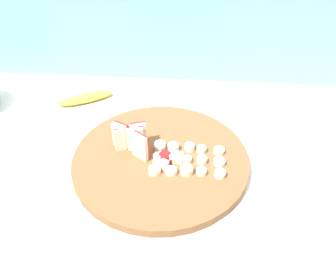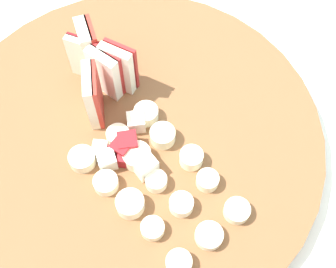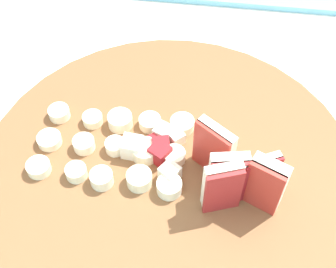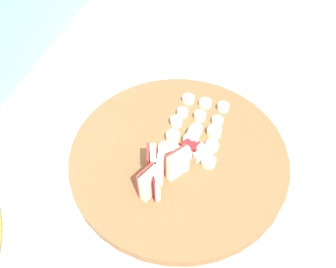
{
  "view_description": "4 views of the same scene",
  "coord_description": "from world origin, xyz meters",
  "px_view_note": "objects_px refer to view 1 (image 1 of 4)",
  "views": [
    {
      "loc": [
        0.05,
        -0.56,
        1.42
      ],
      "look_at": [
        0.0,
        -0.01,
        0.98
      ],
      "focal_mm": 32.29,
      "sensor_mm": 36.0,
      "label": 1
    },
    {
      "loc": [
        0.18,
        -0.16,
        1.36
      ],
      "look_at": [
        0.03,
        -0.01,
        0.96
      ],
      "focal_mm": 47.58,
      "sensor_mm": 36.0,
      "label": 2
    },
    {
      "loc": [
        -0.05,
        0.24,
        1.36
      ],
      "look_at": [
        -0.01,
        -0.06,
        0.96
      ],
      "focal_mm": 49.82,
      "sensor_mm": 36.0,
      "label": 3
    },
    {
      "loc": [
        -0.4,
        -0.13,
        1.48
      ],
      "look_at": [
        -0.01,
        -0.01,
        0.98
      ],
      "focal_mm": 38.25,
      "sensor_mm": 36.0,
      "label": 4
    }
  ],
  "objects_px": {
    "cutting_board": "(161,158)",
    "apple_wedge_fan": "(132,139)",
    "banana_peel": "(86,98)",
    "banana_slice_rows": "(185,159)",
    "apple_dice_pile": "(167,158)"
  },
  "relations": [
    {
      "from": "cutting_board",
      "to": "banana_peel",
      "type": "xyz_separation_m",
      "value": [
        -0.26,
        0.25,
        0.0
      ]
    },
    {
      "from": "cutting_board",
      "to": "apple_dice_pile",
      "type": "height_order",
      "value": "apple_dice_pile"
    },
    {
      "from": "apple_dice_pile",
      "to": "banana_peel",
      "type": "relative_size",
      "value": 0.44
    },
    {
      "from": "cutting_board",
      "to": "apple_wedge_fan",
      "type": "height_order",
      "value": "apple_wedge_fan"
    },
    {
      "from": "apple_dice_pile",
      "to": "banana_slice_rows",
      "type": "xyz_separation_m",
      "value": [
        0.04,
        0.0,
        -0.0
      ]
    },
    {
      "from": "apple_dice_pile",
      "to": "banana_slice_rows",
      "type": "distance_m",
      "value": 0.04
    },
    {
      "from": "apple_wedge_fan",
      "to": "banana_peel",
      "type": "xyz_separation_m",
      "value": [
        -0.19,
        0.23,
        -0.04
      ]
    },
    {
      "from": "apple_wedge_fan",
      "to": "apple_dice_pile",
      "type": "bearing_deg",
      "value": -22.3
    },
    {
      "from": "banana_slice_rows",
      "to": "banana_peel",
      "type": "xyz_separation_m",
      "value": [
        -0.32,
        0.27,
        -0.02
      ]
    },
    {
      "from": "banana_slice_rows",
      "to": "banana_peel",
      "type": "height_order",
      "value": "banana_slice_rows"
    },
    {
      "from": "cutting_board",
      "to": "apple_dice_pile",
      "type": "bearing_deg",
      "value": -50.18
    },
    {
      "from": "apple_dice_pile",
      "to": "banana_peel",
      "type": "xyz_separation_m",
      "value": [
        -0.27,
        0.27,
        -0.02
      ]
    },
    {
      "from": "banana_peel",
      "to": "banana_slice_rows",
      "type": "bearing_deg",
      "value": -40.19
    },
    {
      "from": "cutting_board",
      "to": "banana_peel",
      "type": "bearing_deg",
      "value": 135.87
    },
    {
      "from": "apple_wedge_fan",
      "to": "banana_slice_rows",
      "type": "relative_size",
      "value": 0.55
    }
  ]
}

